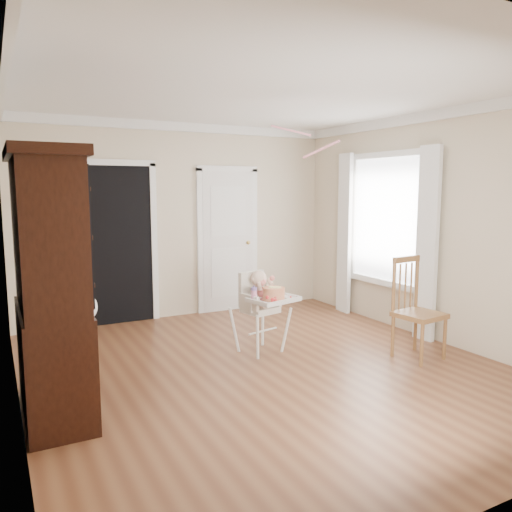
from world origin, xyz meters
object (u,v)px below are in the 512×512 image
china_cabinet (51,285)px  dining_chair (417,311)px  sippy_cup (254,293)px  cake (274,294)px  high_chair (261,302)px

china_cabinet → dining_chair: 3.63m
sippy_cup → china_cabinet: size_ratio=0.08×
cake → dining_chair: (1.36, -0.69, -0.20)m
cake → sippy_cup: bearing=143.1°
sippy_cup → dining_chair: dining_chair is taller
dining_chair → china_cabinet: bearing=168.0°
high_chair → china_cabinet: (-2.18, -0.57, 0.49)m
cake → sippy_cup: 0.21m
china_cabinet → high_chair: bearing=14.6°
high_chair → china_cabinet: size_ratio=0.43×
dining_chair → high_chair: bearing=140.1°
high_chair → cake: size_ratio=3.06×
high_chair → cake: bearing=-95.7°
sippy_cup → high_chair: bearing=38.0°
high_chair → china_cabinet: china_cabinet is taller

